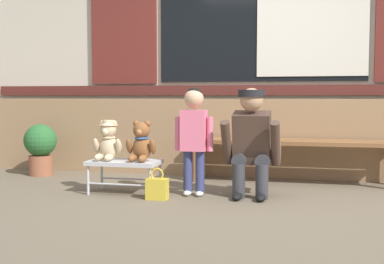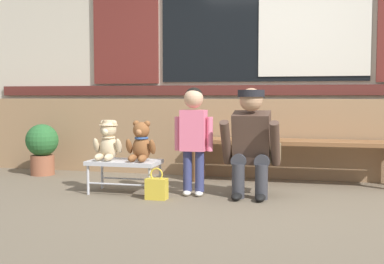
{
  "view_description": "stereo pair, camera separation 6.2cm",
  "coord_description": "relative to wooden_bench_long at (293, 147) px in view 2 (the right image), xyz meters",
  "views": [
    {
      "loc": [
        0.59,
        -4.05,
        0.88
      ],
      "look_at": [
        -0.48,
        0.43,
        0.55
      ],
      "focal_mm": 46.75,
      "sensor_mm": 36.0,
      "label": 1
    },
    {
      "loc": [
        0.65,
        -4.03,
        0.88
      ],
      "look_at": [
        -0.48,
        0.43,
        0.55
      ],
      "focal_mm": 46.75,
      "sensor_mm": 36.0,
      "label": 2
    }
  ],
  "objects": [
    {
      "name": "ground_plane",
      "position": [
        -0.41,
        -1.06,
        -0.37
      ],
      "size": [
        60.0,
        60.0,
        0.0
      ],
      "primitive_type": "plane",
      "color": "brown"
    },
    {
      "name": "brick_low_wall",
      "position": [
        -0.41,
        0.37,
        0.05
      ],
      "size": [
        7.27,
        0.25,
        0.85
      ],
      "primitive_type": "cube",
      "color": "#997551",
      "rests_on": "ground"
    },
    {
      "name": "shop_facade",
      "position": [
        -0.4,
        0.88,
        1.29
      ],
      "size": [
        7.42,
        0.26,
        3.29
      ],
      "color": "beige",
      "rests_on": "ground"
    },
    {
      "name": "wooden_bench_long",
      "position": [
        0.0,
        0.0,
        0.0
      ],
      "size": [
        2.1,
        0.4,
        0.44
      ],
      "color": "brown",
      "rests_on": "ground"
    },
    {
      "name": "small_display_bench",
      "position": [
        -1.45,
        -0.88,
        -0.11
      ],
      "size": [
        0.64,
        0.36,
        0.3
      ],
      "color": "#BCBCC1",
      "rests_on": "ground"
    },
    {
      "name": "teddy_bear_with_hat",
      "position": [
        -1.61,
        -0.88,
        0.1
      ],
      "size": [
        0.28,
        0.27,
        0.36
      ],
      "color": "#CCB289",
      "rests_on": "small_display_bench"
    },
    {
      "name": "teddy_bear_plain",
      "position": [
        -1.29,
        -0.88,
        0.09
      ],
      "size": [
        0.28,
        0.26,
        0.36
      ],
      "color": "brown",
      "rests_on": "small_display_bench"
    },
    {
      "name": "child_standing",
      "position": [
        -0.82,
        -0.84,
        0.22
      ],
      "size": [
        0.35,
        0.18,
        0.96
      ],
      "color": "navy",
      "rests_on": "ground"
    },
    {
      "name": "adult_crouching",
      "position": [
        -0.3,
        -0.77,
        0.11
      ],
      "size": [
        0.5,
        0.49,
        0.95
      ],
      "color": "#333338",
      "rests_on": "ground"
    },
    {
      "name": "handbag_on_ground",
      "position": [
        -1.08,
        -1.07,
        -0.28
      ],
      "size": [
        0.18,
        0.11,
        0.27
      ],
      "color": "gold",
      "rests_on": "ground"
    },
    {
      "name": "potted_plant",
      "position": [
        -2.74,
        -0.13,
        -0.05
      ],
      "size": [
        0.36,
        0.36,
        0.57
      ],
      "color": "brown",
      "rests_on": "ground"
    }
  ]
}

